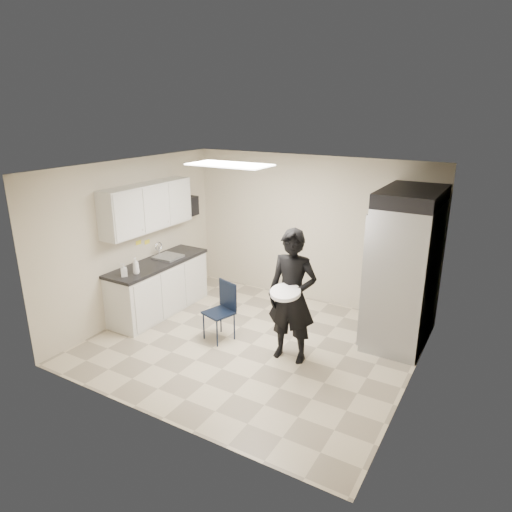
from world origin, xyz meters
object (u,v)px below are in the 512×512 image
Objects in this scene: folding_chair at (219,313)px; man_tuxedo at (292,297)px; lower_counter at (159,288)px; commercial_fridge at (404,274)px.

man_tuxedo is at bearing 20.45° from folding_chair.
commercial_fridge reaches higher than lower_counter.
lower_counter is at bearing 170.02° from man_tuxedo.
folding_chair is 0.47× the size of man_tuxedo.
folding_chair is 1.28m from man_tuxedo.
lower_counter is 2.67m from man_tuxedo.
commercial_fridge is at bearing 15.88° from lower_counter.
folding_chair is at bearing 178.47° from man_tuxedo.
man_tuxedo reaches higher than folding_chair.
commercial_fridge reaches higher than man_tuxedo.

